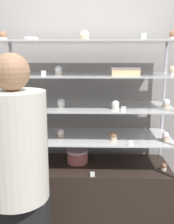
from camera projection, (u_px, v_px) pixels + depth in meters
back_wall at (88, 92)px, 2.63m from camera, size 8.00×0.05×2.60m
display_base at (87, 199)px, 2.43m from camera, size 1.46×0.53×0.69m
display_riser_lower at (87, 137)px, 2.31m from camera, size 1.46×0.53×0.27m
display_riser_middle at (87, 107)px, 2.25m from camera, size 1.46×0.53×0.27m
display_riser_upper at (87, 76)px, 2.19m from camera, size 1.46×0.53×0.27m
display_riser_top at (87, 43)px, 2.14m from camera, size 1.46×0.53×0.27m
layer_cake_centerpiece at (77, 156)px, 2.39m from camera, size 0.19×0.19×0.12m
sheet_cake_frosted at (125, 71)px, 2.11m from camera, size 0.23×0.12×0.06m
cupcake_0 at (7, 166)px, 2.24m from camera, size 0.05×0.05×0.06m
cupcake_1 at (164, 167)px, 2.23m from camera, size 0.05×0.05×0.06m
price_tag_0 at (92, 174)px, 2.11m from camera, size 0.04×0.00×0.04m
cupcake_2 at (6, 136)px, 2.17m from camera, size 0.06×0.06×0.07m
cupcake_3 at (61, 133)px, 2.25m from camera, size 0.06×0.06×0.07m
cupcake_4 at (113, 136)px, 2.18m from camera, size 0.06×0.06×0.07m
cupcake_5 at (165, 136)px, 2.17m from camera, size 0.06×0.06×0.07m
price_tag_1 at (131, 143)px, 2.05m from camera, size 0.04×0.00×0.04m
cupcake_6 at (3, 104)px, 2.12m from camera, size 0.06×0.06×0.07m
cupcake_7 at (61, 103)px, 2.18m from camera, size 0.06×0.06×0.07m
cupcake_8 at (115, 105)px, 2.10m from camera, size 0.06×0.06×0.07m
cupcake_9 at (166, 103)px, 2.18m from camera, size 0.06×0.06×0.07m
price_tag_2 at (124, 109)px, 1.99m from camera, size 0.04×0.00×0.04m
cupcake_10 at (5, 71)px, 2.09m from camera, size 0.06×0.06×0.07m
cupcake_11 at (59, 70)px, 2.12m from camera, size 0.06×0.06×0.07m
cupcake_12 at (172, 71)px, 2.06m from camera, size 0.06×0.06×0.07m
price_tag_3 at (43, 74)px, 1.96m from camera, size 0.04×0.00×0.04m
cupcake_13 at (3, 36)px, 2.07m from camera, size 0.07×0.07×0.07m
cupcake_14 at (85, 35)px, 1.99m from camera, size 0.07×0.07×0.07m
cupcake_15 at (173, 36)px, 2.01m from camera, size 0.07×0.07×0.07m
price_tag_4 at (144, 36)px, 1.88m from camera, size 0.04×0.00×0.04m
donut_glazed at (31, 39)px, 2.18m from camera, size 0.13×0.13×0.04m
customer_figure at (17, 180)px, 1.63m from camera, size 0.39×0.39×1.67m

